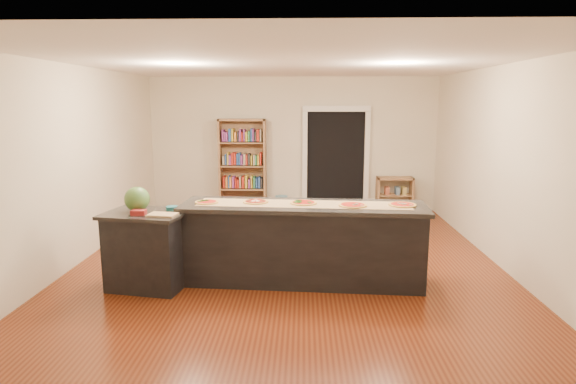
{
  "coord_description": "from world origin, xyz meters",
  "views": [
    {
      "loc": [
        0.22,
        -6.65,
        2.29
      ],
      "look_at": [
        0.0,
        0.2,
        1.0
      ],
      "focal_mm": 30.0,
      "sensor_mm": 36.0,
      "label": 1
    }
  ],
  "objects_px": {
    "waste_bin": "(281,205)",
    "low_shelf": "(394,195)",
    "side_counter": "(147,250)",
    "bookshelf": "(243,166)",
    "watermelon": "(137,199)",
    "kitchen_island": "(303,243)"
  },
  "relations": [
    {
      "from": "waste_bin",
      "to": "watermelon",
      "type": "relative_size",
      "value": 1.22
    },
    {
      "from": "low_shelf",
      "to": "watermelon",
      "type": "xyz_separation_m",
      "value": [
        -3.95,
        -4.23,
        0.74
      ]
    },
    {
      "from": "kitchen_island",
      "to": "bookshelf",
      "type": "height_order",
      "value": "bookshelf"
    },
    {
      "from": "side_counter",
      "to": "bookshelf",
      "type": "bearing_deg",
      "value": 91.18
    },
    {
      "from": "waste_bin",
      "to": "low_shelf",
      "type": "bearing_deg",
      "value": 4.66
    },
    {
      "from": "waste_bin",
      "to": "watermelon",
      "type": "bearing_deg",
      "value": -111.41
    },
    {
      "from": "low_shelf",
      "to": "side_counter",
      "type": "bearing_deg",
      "value": -131.9
    },
    {
      "from": "bookshelf",
      "to": "low_shelf",
      "type": "xyz_separation_m",
      "value": [
        3.18,
        0.01,
        -0.6
      ]
    },
    {
      "from": "side_counter",
      "to": "watermelon",
      "type": "xyz_separation_m",
      "value": [
        -0.11,
        0.04,
        0.63
      ]
    },
    {
      "from": "side_counter",
      "to": "waste_bin",
      "type": "bearing_deg",
      "value": 80.12
    },
    {
      "from": "kitchen_island",
      "to": "low_shelf",
      "type": "xyz_separation_m",
      "value": [
        1.91,
        4.01,
        -0.14
      ]
    },
    {
      "from": "low_shelf",
      "to": "waste_bin",
      "type": "bearing_deg",
      "value": -175.34
    },
    {
      "from": "side_counter",
      "to": "low_shelf",
      "type": "distance_m",
      "value": 5.75
    },
    {
      "from": "side_counter",
      "to": "bookshelf",
      "type": "xyz_separation_m",
      "value": [
        0.66,
        4.26,
        0.49
      ]
    },
    {
      "from": "bookshelf",
      "to": "watermelon",
      "type": "relative_size",
      "value": 6.35
    },
    {
      "from": "watermelon",
      "to": "side_counter",
      "type": "bearing_deg",
      "value": -22.18
    },
    {
      "from": "bookshelf",
      "to": "waste_bin",
      "type": "distance_m",
      "value": 1.15
    },
    {
      "from": "bookshelf",
      "to": "low_shelf",
      "type": "height_order",
      "value": "bookshelf"
    },
    {
      "from": "side_counter",
      "to": "low_shelf",
      "type": "relative_size",
      "value": 1.3
    },
    {
      "from": "side_counter",
      "to": "watermelon",
      "type": "relative_size",
      "value": 3.17
    },
    {
      "from": "side_counter",
      "to": "bookshelf",
      "type": "relative_size",
      "value": 0.5
    },
    {
      "from": "bookshelf",
      "to": "watermelon",
      "type": "xyz_separation_m",
      "value": [
        -0.77,
        -4.22,
        0.14
      ]
    }
  ]
}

